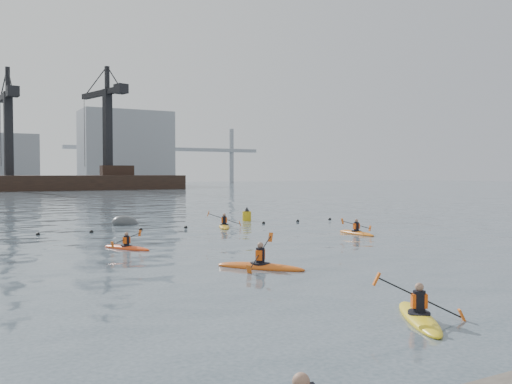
% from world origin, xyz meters
% --- Properties ---
extents(ground, '(400.00, 400.00, 0.00)m').
position_xyz_m(ground, '(0.00, 0.00, 0.00)').
color(ground, '#36434E').
rests_on(ground, ground).
extents(float_line, '(33.24, 0.73, 0.24)m').
position_xyz_m(float_line, '(-0.50, 22.53, 0.03)').
color(float_line, black).
rests_on(float_line, ground).
extents(barge_pier, '(72.00, 19.30, 29.50)m').
position_xyz_m(barge_pier, '(-0.22, 110.00, 1.89)').
color(barge_pier, black).
rests_on(barge_pier, ground).
extents(skyline, '(141.00, 28.00, 22.00)m').
position_xyz_m(skyline, '(2.23, 150.27, 9.25)').
color(skyline, gray).
rests_on(skyline, ground).
extents(kayaker_0, '(2.79, 3.16, 1.37)m').
position_xyz_m(kayaker_0, '(0.93, 6.75, 0.11)').
color(kayaker_0, '#D05413').
rests_on(kayaker_0, ground).
extents(kayaker_1, '(2.23, 3.11, 1.29)m').
position_xyz_m(kayaker_1, '(0.83, -1.35, 0.10)').
color(kayaker_1, yellow).
rests_on(kayaker_1, ground).
extents(kayaker_2, '(1.93, 2.74, 0.93)m').
position_xyz_m(kayaker_2, '(-2.06, 14.38, 0.09)').
color(kayaker_2, '#ED4216').
rests_on(kayaker_2, ground).
extents(kayaker_3, '(2.15, 3.30, 1.20)m').
position_xyz_m(kayaker_3, '(6.37, 21.37, 0.10)').
color(kayaker_3, gold).
rests_on(kayaker_3, ground).
extents(kayaker_4, '(2.15, 3.17, 1.08)m').
position_xyz_m(kayaker_4, '(11.52, 14.09, 0.10)').
color(kayaker_4, orange).
rests_on(kayaker_4, ground).
extents(mooring_buoy, '(2.92, 2.55, 1.66)m').
position_xyz_m(mooring_buoy, '(1.25, 26.67, 0.00)').
color(mooring_buoy, '#383B3D').
rests_on(mooring_buoy, ground).
extents(nav_buoy, '(0.66, 0.66, 1.19)m').
position_xyz_m(nav_buoy, '(9.99, 25.05, 0.36)').
color(nav_buoy, gold).
rests_on(nav_buoy, ground).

